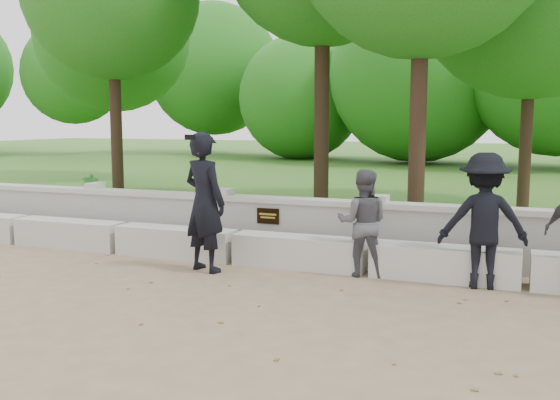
# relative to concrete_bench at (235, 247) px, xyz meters

# --- Properties ---
(ground) EXTENTS (80.00, 80.00, 0.00)m
(ground) POSITION_rel_concrete_bench_xyz_m (-0.00, -1.90, -0.22)
(ground) COLOR #8D7456
(ground) RESTS_ON ground
(lawn) EXTENTS (40.00, 22.00, 0.25)m
(lawn) POSITION_rel_concrete_bench_xyz_m (-0.00, 12.10, -0.10)
(lawn) COLOR #305819
(lawn) RESTS_ON ground
(concrete_bench) EXTENTS (11.90, 0.45, 0.45)m
(concrete_bench) POSITION_rel_concrete_bench_xyz_m (0.00, 0.00, 0.00)
(concrete_bench) COLOR beige
(concrete_bench) RESTS_ON ground
(parapet_wall) EXTENTS (12.50, 0.35, 0.90)m
(parapet_wall) POSITION_rel_concrete_bench_xyz_m (0.00, 0.70, 0.24)
(parapet_wall) COLOR #B3B0A9
(parapet_wall) RESTS_ON ground
(man_main) EXTENTS (0.82, 0.75, 1.92)m
(man_main) POSITION_rel_concrete_bench_xyz_m (-0.15, -0.64, 0.74)
(man_main) COLOR black
(man_main) RESTS_ON ground
(visitor_left) EXTENTS (0.78, 0.66, 1.44)m
(visitor_left) POSITION_rel_concrete_bench_xyz_m (1.94, -0.10, 0.49)
(visitor_left) COLOR #45454B
(visitor_left) RESTS_ON ground
(visitor_mid) EXTENTS (1.20, 0.84, 1.69)m
(visitor_mid) POSITION_rel_concrete_bench_xyz_m (3.48, -0.18, 0.62)
(visitor_mid) COLOR black
(visitor_mid) RESTS_ON ground
(tree_far_left) EXTENTS (4.59, 4.59, 7.00)m
(tree_far_left) POSITION_rel_concrete_bench_xyz_m (-7.58, 7.77, 4.72)
(tree_far_left) COLOR #382619
(tree_far_left) RESTS_ON lawn
(shrub_a) EXTENTS (0.42, 0.36, 0.68)m
(shrub_a) POSITION_rel_concrete_bench_xyz_m (-4.72, 2.78, 0.37)
(shrub_a) COLOR #256C26
(shrub_a) RESTS_ON lawn
(shrub_b) EXTENTS (0.39, 0.38, 0.55)m
(shrub_b) POSITION_rel_concrete_bench_xyz_m (0.38, 1.40, 0.30)
(shrub_b) COLOR #256C26
(shrub_b) RESTS_ON lawn
(shrub_c) EXTENTS (0.66, 0.64, 0.55)m
(shrub_c) POSITION_rel_concrete_bench_xyz_m (3.36, 1.40, 0.30)
(shrub_c) COLOR #256C26
(shrub_c) RESTS_ON lawn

